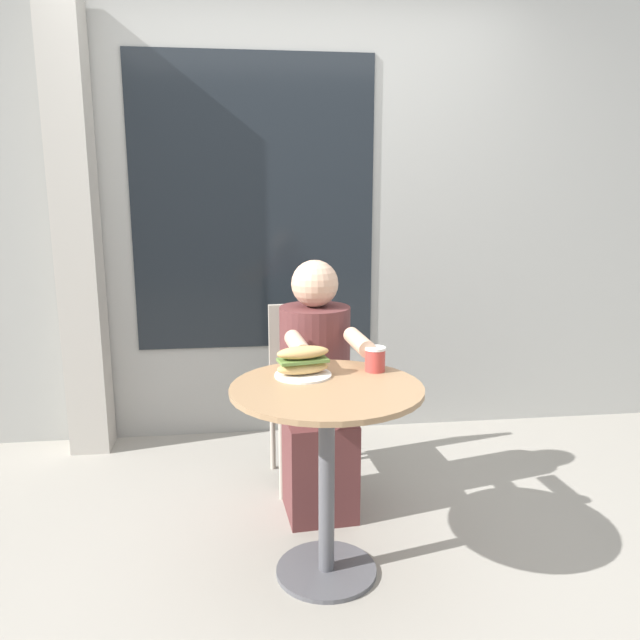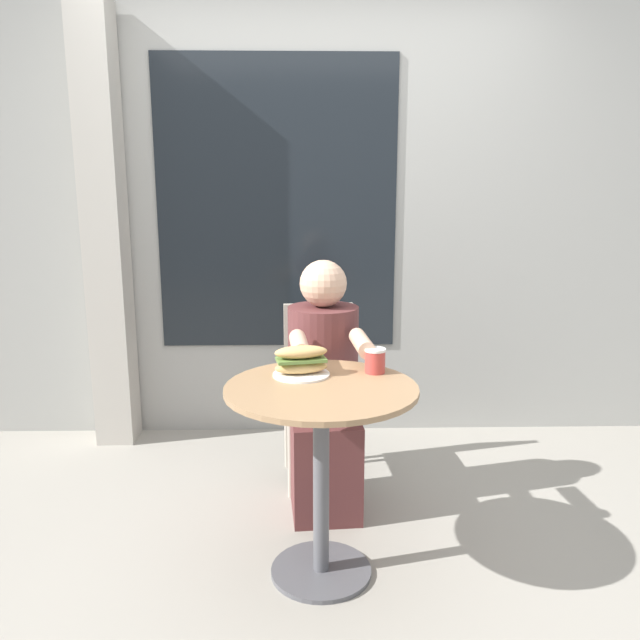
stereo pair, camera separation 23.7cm
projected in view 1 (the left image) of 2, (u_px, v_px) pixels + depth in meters
The scene contains 8 objects.
ground_plane at pixel (326, 572), 2.38m from camera, with size 8.00×8.00×0.00m, color gray.
storefront_wall at pixel (291, 195), 3.53m from camera, with size 8.00×0.09×2.80m.
lattice_pillar at pixel (77, 234), 3.28m from camera, with size 0.21×0.21×2.40m.
cafe_table at pixel (327, 439), 2.27m from camera, with size 0.70×0.70×0.75m.
diner_chair at pixel (306, 375), 3.12m from camera, with size 0.41×0.41×0.87m.
seated_diner at pixel (316, 402), 2.79m from camera, with size 0.35×0.58×1.14m.
sandwich_on_plate at pixel (303, 363), 2.34m from camera, with size 0.22×0.22×0.11m.
drink_cup at pixel (375, 359), 2.40m from camera, with size 0.08×0.08×0.10m.
Camera 1 is at (-0.29, -2.11, 1.44)m, focal length 35.00 mm.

